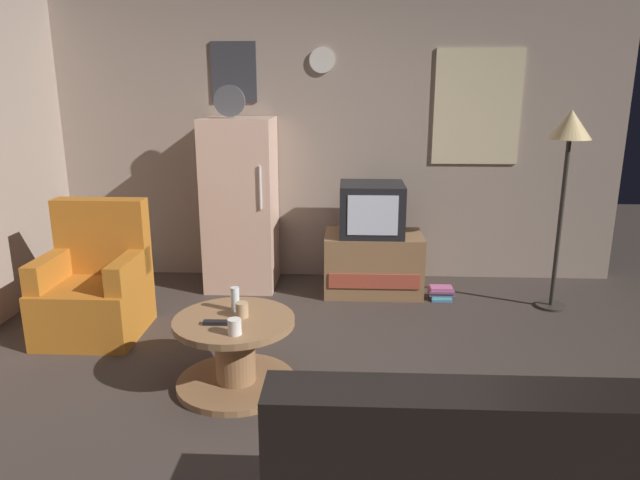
{
  "coord_description": "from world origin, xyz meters",
  "views": [
    {
      "loc": [
        0.13,
        -2.89,
        1.77
      ],
      "look_at": [
        -0.05,
        0.9,
        0.75
      ],
      "focal_mm": 32.49,
      "sensor_mm": 36.0,
      "label": 1
    }
  ],
  "objects": [
    {
      "name": "crt_tv",
      "position": [
        0.35,
        1.95,
        0.75
      ],
      "size": [
        0.54,
        0.51,
        0.44
      ],
      "color": "black",
      "rests_on": "tv_stand"
    },
    {
      "name": "mug_ceramic_white",
      "position": [
        -0.48,
        0.03,
        0.49
      ],
      "size": [
        0.08,
        0.08,
        0.09
      ],
      "primitive_type": "cylinder",
      "color": "silver",
      "rests_on": "coffee_table"
    },
    {
      "name": "standing_lamp",
      "position": [
        1.83,
        1.65,
        1.36
      ],
      "size": [
        0.32,
        0.32,
        1.59
      ],
      "color": "#332D28",
      "rests_on": "ground_plane"
    },
    {
      "name": "book_stack",
      "position": [
        0.95,
        1.79,
        0.06
      ],
      "size": [
        0.21,
        0.17,
        0.11
      ],
      "color": "teal",
      "rests_on": "ground_plane"
    },
    {
      "name": "remote_control",
      "position": [
        -0.61,
        0.16,
        0.45
      ],
      "size": [
        0.15,
        0.05,
        0.02
      ],
      "primitive_type": "cube",
      "rotation": [
        0.0,
        0.0,
        0.02
      ],
      "color": "black",
      "rests_on": "coffee_table"
    },
    {
      "name": "wall_with_art",
      "position": [
        0.01,
        2.45,
        1.26
      ],
      "size": [
        5.2,
        0.12,
        2.5
      ],
      "color": "gray",
      "rests_on": "ground_plane"
    },
    {
      "name": "armchair",
      "position": [
        -1.69,
        1.01,
        0.34
      ],
      "size": [
        0.68,
        0.68,
        0.96
      ],
      "color": "#B2661E",
      "rests_on": "ground_plane"
    },
    {
      "name": "wine_glass",
      "position": [
        -0.54,
        0.37,
        0.52
      ],
      "size": [
        0.05,
        0.05,
        0.15
      ],
      "primitive_type": "cylinder",
      "color": "silver",
      "rests_on": "coffee_table"
    },
    {
      "name": "fridge",
      "position": [
        -0.8,
        2.09,
        0.75
      ],
      "size": [
        0.6,
        0.62,
        1.77
      ],
      "color": "beige",
      "rests_on": "ground_plane"
    },
    {
      "name": "coffee_table",
      "position": [
        -0.53,
        0.25,
        0.22
      ],
      "size": [
        0.72,
        0.72,
        0.44
      ],
      "color": "#8E6642",
      "rests_on": "ground_plane"
    },
    {
      "name": "tv_stand",
      "position": [
        0.37,
        1.95,
        0.26
      ],
      "size": [
        0.84,
        0.53,
        0.53
      ],
      "color": "#8E6642",
      "rests_on": "ground_plane"
    },
    {
      "name": "ground_plane",
      "position": [
        0.0,
        0.0,
        0.0
      ],
      "size": [
        12.0,
        12.0,
        0.0
      ],
      "primitive_type": "plane",
      "color": "#3D332D"
    },
    {
      "name": "mug_ceramic_tan",
      "position": [
        -0.48,
        0.27,
        0.49
      ],
      "size": [
        0.08,
        0.08,
        0.09
      ],
      "primitive_type": "cylinder",
      "color": "tan",
      "rests_on": "coffee_table"
    }
  ]
}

